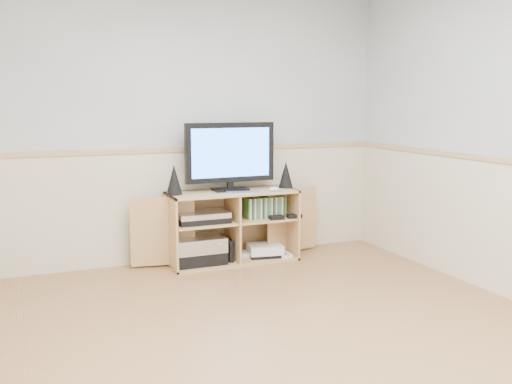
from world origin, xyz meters
TOP-DOWN VIEW (x-y plane):
  - room at (-0.06, 0.12)m, footprint 4.04×4.54m
  - media_cabinet at (0.45, 2.05)m, footprint 1.82×0.44m
  - monitor at (0.45, 2.05)m, footprint 0.84×0.18m
  - speaker_left at (-0.08, 2.02)m, footprint 0.14×0.14m
  - speaker_right at (0.99, 2.02)m, footprint 0.14×0.14m
  - keyboard at (0.50, 1.86)m, footprint 0.32×0.19m
  - mouse at (0.80, 1.86)m, footprint 0.11×0.08m
  - av_components at (0.13, 2.00)m, footprint 0.53×0.34m
  - game_consoles at (0.75, 1.99)m, footprint 0.46×0.31m
  - game_cases at (0.76, 1.98)m, footprint 0.38×0.13m
  - wall_outlet at (1.00, 2.23)m, footprint 0.12×0.03m

SIDE VIEW (x-z plane):
  - game_consoles at x=0.75m, z-range 0.02..0.13m
  - av_components at x=0.13m, z-range -0.01..0.45m
  - media_cabinet at x=0.45m, z-range 0.01..0.66m
  - game_cases at x=0.76m, z-range 0.39..0.58m
  - wall_outlet at x=1.00m, z-range 0.54..0.66m
  - keyboard at x=0.50m, z-range 0.65..0.66m
  - mouse at x=0.80m, z-range 0.65..0.69m
  - speaker_right at x=0.99m, z-range 0.65..0.90m
  - speaker_left at x=-0.08m, z-range 0.65..0.91m
  - monitor at x=0.45m, z-range 0.67..1.29m
  - room at x=-0.06m, z-range -0.05..2.49m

